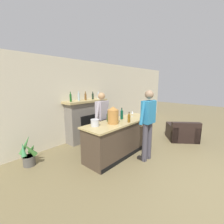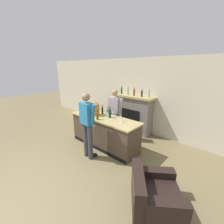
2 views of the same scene
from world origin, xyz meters
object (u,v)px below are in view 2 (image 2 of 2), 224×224
(potted_plant_corner, at_px, (93,115))
(ice_bucket_steel, at_px, (90,109))
(wine_bottle_chardonnay_pale, at_px, (97,115))
(armchair_black, at_px, (152,196))
(person_bartender, at_px, (115,112))
(person_customer, at_px, (87,123))
(wine_bottle_burgundy_dark, at_px, (110,113))
(wine_glass_mid_counter, at_px, (121,117))
(wine_glass_front_left, at_px, (113,112))
(fireplace_stone, at_px, (134,113))
(copper_dispenser, at_px, (95,108))
(wine_bottle_port_short, at_px, (102,110))

(potted_plant_corner, relative_size, ice_bucket_steel, 3.46)
(ice_bucket_steel, relative_size, wine_bottle_chardonnay_pale, 0.75)
(armchair_black, distance_m, person_bartender, 2.93)
(armchair_black, distance_m, person_customer, 2.22)
(wine_bottle_burgundy_dark, xyz_separation_m, wine_glass_mid_counter, (0.47, -0.05, -0.02))
(wine_bottle_chardonnay_pale, bearing_deg, armchair_black, -19.08)
(armchair_black, height_order, person_customer, person_customer)
(person_bartender, height_order, wine_glass_front_left, person_bartender)
(fireplace_stone, xyz_separation_m, potted_plant_corner, (-2.04, -0.30, -0.43))
(wine_bottle_chardonnay_pale, xyz_separation_m, wine_bottle_burgundy_dark, (0.15, 0.36, 0.02))
(wine_bottle_burgundy_dark, distance_m, wine_glass_front_left, 0.17)
(ice_bucket_steel, height_order, wine_glass_front_left, wine_glass_front_left)
(wine_bottle_burgundy_dark, xyz_separation_m, wine_glass_front_left, (-0.02, 0.17, -0.02))
(armchair_black, distance_m, potted_plant_corner, 4.79)
(potted_plant_corner, distance_m, wine_bottle_burgundy_dark, 2.59)
(person_customer, height_order, copper_dispenser, person_customer)
(potted_plant_corner, height_order, person_customer, person_customer)
(armchair_black, xyz_separation_m, wine_bottle_port_short, (-2.49, 1.25, 0.83))
(person_bartender, xyz_separation_m, wine_bottle_chardonnay_pale, (0.12, -0.90, 0.13))
(armchair_black, distance_m, wine_glass_mid_counter, 2.08)
(wine_bottle_port_short, bearing_deg, person_customer, -66.33)
(wine_bottle_chardonnay_pale, distance_m, wine_glass_mid_counter, 0.70)
(fireplace_stone, xyz_separation_m, person_bartender, (-0.15, -0.94, 0.23))
(ice_bucket_steel, height_order, wine_bottle_chardonnay_pale, wine_bottle_chardonnay_pale)
(person_bartender, height_order, wine_glass_mid_counter, person_bartender)
(copper_dispenser, height_order, wine_bottle_burgundy_dark, copper_dispenser)
(wine_bottle_port_short, height_order, wine_bottle_chardonnay_pale, wine_bottle_port_short)
(wine_glass_mid_counter, bearing_deg, wine_bottle_burgundy_dark, 174.24)
(potted_plant_corner, bearing_deg, ice_bucket_steel, -43.84)
(copper_dispenser, bearing_deg, fireplace_stone, 76.09)
(person_bartender, bearing_deg, copper_dispenser, -110.47)
(person_customer, xyz_separation_m, wine_bottle_chardonnay_pale, (-0.13, 0.48, 0.07))
(armchair_black, relative_size, wine_bottle_burgundy_dark, 3.66)
(fireplace_stone, height_order, wine_glass_mid_counter, fireplace_stone)
(person_customer, bearing_deg, fireplace_stone, 92.59)
(copper_dispenser, xyz_separation_m, wine_bottle_chardonnay_pale, (0.37, -0.24, -0.10))
(armchair_black, distance_m, ice_bucket_steel, 3.35)
(fireplace_stone, height_order, wine_bottle_burgundy_dark, fireplace_stone)
(fireplace_stone, relative_size, person_customer, 0.95)
(fireplace_stone, xyz_separation_m, wine_bottle_burgundy_dark, (0.13, -1.47, 0.39))
(person_customer, bearing_deg, wine_bottle_burgundy_dark, 88.54)
(fireplace_stone, relative_size, armchair_black, 1.42)
(person_bartender, relative_size, copper_dispenser, 3.86)
(copper_dispenser, bearing_deg, person_bartender, 69.53)
(armchair_black, xyz_separation_m, ice_bucket_steel, (-3.04, 1.17, 0.79))
(potted_plant_corner, xyz_separation_m, wine_glass_front_left, (2.15, -1.00, 0.79))
(person_customer, distance_m, wine_bottle_chardonnay_pale, 0.51)
(person_customer, relative_size, ice_bucket_steel, 8.70)
(ice_bucket_steel, xyz_separation_m, wine_glass_front_left, (0.98, 0.12, 0.05))
(ice_bucket_steel, height_order, wine_glass_mid_counter, wine_glass_mid_counter)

